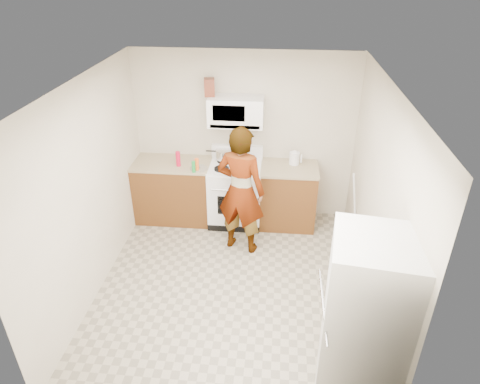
# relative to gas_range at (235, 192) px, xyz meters

# --- Properties ---
(floor) EXTENTS (3.60, 3.60, 0.00)m
(floor) POSITION_rel_gas_range_xyz_m (0.10, -1.48, -0.49)
(floor) COLOR gray
(floor) RESTS_ON ground
(back_wall) EXTENTS (3.20, 0.02, 2.50)m
(back_wall) POSITION_rel_gas_range_xyz_m (0.10, 0.31, 0.76)
(back_wall) COLOR beige
(back_wall) RESTS_ON floor
(right_wall) EXTENTS (0.02, 3.60, 2.50)m
(right_wall) POSITION_rel_gas_range_xyz_m (1.69, -1.48, 0.76)
(right_wall) COLOR beige
(right_wall) RESTS_ON floor
(cabinet_left) EXTENTS (1.12, 0.62, 0.90)m
(cabinet_left) POSITION_rel_gas_range_xyz_m (-0.94, 0.01, -0.04)
(cabinet_left) COLOR brown
(cabinet_left) RESTS_ON floor
(counter_left) EXTENTS (1.14, 0.64, 0.03)m
(counter_left) POSITION_rel_gas_range_xyz_m (-0.94, 0.01, 0.43)
(counter_left) COLOR tan
(counter_left) RESTS_ON cabinet_left
(cabinet_right) EXTENTS (0.80, 0.62, 0.90)m
(cabinet_right) POSITION_rel_gas_range_xyz_m (0.78, 0.01, -0.04)
(cabinet_right) COLOR brown
(cabinet_right) RESTS_ON floor
(counter_right) EXTENTS (0.82, 0.64, 0.03)m
(counter_right) POSITION_rel_gas_range_xyz_m (0.78, 0.01, 0.43)
(counter_right) COLOR tan
(counter_right) RESTS_ON cabinet_right
(gas_range) EXTENTS (0.76, 0.65, 1.13)m
(gas_range) POSITION_rel_gas_range_xyz_m (0.00, 0.00, 0.00)
(gas_range) COLOR white
(gas_range) RESTS_ON floor
(microwave) EXTENTS (0.76, 0.38, 0.40)m
(microwave) POSITION_rel_gas_range_xyz_m (0.00, 0.13, 1.21)
(microwave) COLOR white
(microwave) RESTS_ON back_wall
(person) EXTENTS (0.75, 0.59, 1.79)m
(person) POSITION_rel_gas_range_xyz_m (0.14, -0.68, 0.41)
(person) COLOR tan
(person) RESTS_ON floor
(fridge) EXTENTS (0.79, 0.79, 1.70)m
(fridge) POSITION_rel_gas_range_xyz_m (1.41, -2.80, 0.36)
(fridge) COLOR silver
(fridge) RESTS_ON floor
(kettle) EXTENTS (0.18, 0.18, 0.18)m
(kettle) POSITION_rel_gas_range_xyz_m (0.84, 0.13, 0.54)
(kettle) COLOR white
(kettle) RESTS_ON counter_right
(jug) EXTENTS (0.16, 0.16, 0.24)m
(jug) POSITION_rel_gas_range_xyz_m (-0.36, 0.15, 1.53)
(jug) COLOR #5E2616
(jug) RESTS_ON microwave
(saucepan) EXTENTS (0.31, 0.31, 0.14)m
(saucepan) POSITION_rel_gas_range_xyz_m (-0.18, 0.17, 0.54)
(saucepan) COLOR silver
(saucepan) RESTS_ON gas_range
(tray) EXTENTS (0.27, 0.19, 0.05)m
(tray) POSITION_rel_gas_range_xyz_m (0.09, -0.11, 0.47)
(tray) COLOR white
(tray) RESTS_ON gas_range
(bottle_spray) EXTENTS (0.07, 0.07, 0.22)m
(bottle_spray) POSITION_rel_gas_range_xyz_m (-0.81, -0.09, 0.56)
(bottle_spray) COLOR red
(bottle_spray) RESTS_ON counter_left
(bottle_hot_sauce) EXTENTS (0.07, 0.07, 0.18)m
(bottle_hot_sauce) POSITION_rel_gas_range_xyz_m (-0.52, -0.21, 0.54)
(bottle_hot_sauce) COLOR orange
(bottle_hot_sauce) RESTS_ON counter_left
(bottle_green_cap) EXTENTS (0.05, 0.05, 0.16)m
(bottle_green_cap) POSITION_rel_gas_range_xyz_m (-0.55, -0.28, 0.53)
(bottle_green_cap) COLOR #188932
(bottle_green_cap) RESTS_ON counter_left
(pot_lid) EXTENTS (0.26, 0.26, 0.01)m
(pot_lid) POSITION_rel_gas_range_xyz_m (-0.50, -0.16, 0.46)
(pot_lid) COLOR white
(pot_lid) RESTS_ON counter_left
(broom) EXTENTS (0.23, 0.15, 1.16)m
(broom) POSITION_rel_gas_range_xyz_m (1.67, -0.52, 0.10)
(broom) COLOR silver
(broom) RESTS_ON floor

